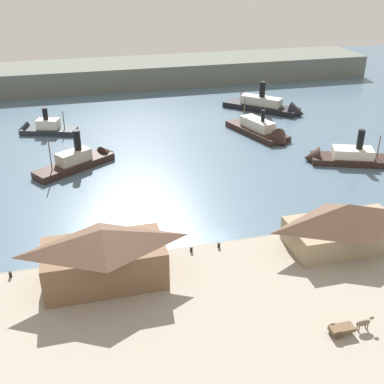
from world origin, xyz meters
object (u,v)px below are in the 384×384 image
(ferry_shed_west_terminal, at_px, (346,225))
(mooring_post_east, at_px, (219,245))
(ferry_near_quay, at_px, (264,132))
(ferry_moored_east, at_px, (82,160))
(mooring_post_center_east, at_px, (191,249))
(ferry_approaching_west, at_px, (271,107))
(ferry_moored_west, at_px, (42,129))
(ferry_shed_customs_shed, at_px, (104,255))
(horse_cart, at_px, (349,327))
(mooring_post_center_west, at_px, (10,274))
(ferry_departing_north, at_px, (341,157))

(ferry_shed_west_terminal, relative_size, mooring_post_east, 20.54)
(ferry_near_quay, relative_size, ferry_moored_east, 1.11)
(ferry_shed_west_terminal, xyz_separation_m, ferry_near_quay, (8.07, 53.67, -3.73))
(mooring_post_center_east, height_order, ferry_approaching_west, ferry_approaching_west)
(ferry_moored_west, bearing_deg, ferry_shed_customs_shed, -81.42)
(ferry_near_quay, bearing_deg, ferry_moored_east, -170.83)
(ferry_near_quay, bearing_deg, mooring_post_center_east, -123.31)
(horse_cart, height_order, mooring_post_center_west, horse_cart)
(horse_cart, distance_m, mooring_post_east, 24.66)
(ferry_departing_north, bearing_deg, horse_cart, -119.15)
(mooring_post_east, bearing_deg, ferry_moored_west, 113.54)
(ferry_near_quay, distance_m, ferry_moored_east, 48.23)
(ferry_shed_west_terminal, bearing_deg, ferry_approaching_west, 75.91)
(ferry_near_quay, bearing_deg, ferry_shed_west_terminal, -98.56)
(ferry_moored_east, bearing_deg, ferry_shed_customs_shed, -88.47)
(mooring_post_east, bearing_deg, ferry_departing_north, 36.78)
(ferry_shed_customs_shed, height_order, ferry_moored_east, ferry_shed_customs_shed)
(ferry_approaching_west, distance_m, ferry_departing_north, 41.02)
(mooring_post_center_east, xyz_separation_m, ferry_departing_north, (43.44, 29.09, -0.32))
(mooring_post_center_east, bearing_deg, horse_cart, -56.75)
(ferry_approaching_west, bearing_deg, mooring_post_east, -118.79)
(horse_cart, relative_size, mooring_post_center_west, 6.60)
(ferry_approaching_west, bearing_deg, ferry_near_quay, -117.16)
(horse_cart, relative_size, mooring_post_east, 6.60)
(ferry_shed_west_terminal, height_order, ferry_approaching_west, ferry_approaching_west)
(horse_cart, height_order, ferry_near_quay, ferry_near_quay)
(mooring_post_east, height_order, ferry_moored_west, ferry_moored_west)
(mooring_post_center_east, relative_size, ferry_approaching_west, 0.04)
(mooring_post_east, bearing_deg, ferry_approaching_west, 61.21)
(ferry_shed_customs_shed, xyz_separation_m, ferry_departing_north, (57.30, 33.25, -4.24))
(horse_cart, distance_m, ferry_moored_west, 97.83)
(mooring_post_center_west, bearing_deg, ferry_shed_west_terminal, -4.77)
(horse_cart, relative_size, ferry_moored_west, 0.36)
(mooring_post_east, xyz_separation_m, mooring_post_center_east, (-4.61, -0.06, 0.00))
(mooring_post_east, height_order, ferry_approaching_west, ferry_approaching_west)
(ferry_departing_north, bearing_deg, ferry_moored_east, 167.74)
(ferry_moored_west, distance_m, ferry_departing_north, 77.98)
(ferry_near_quay, relative_size, ferry_departing_north, 1.07)
(ferry_shed_west_terminal, distance_m, ferry_moored_west, 86.65)
(ferry_shed_west_terminal, height_order, ferry_moored_east, ferry_moored_east)
(horse_cart, bearing_deg, ferry_departing_north, 60.85)
(ferry_approaching_west, relative_size, ferry_departing_north, 1.09)
(horse_cart, bearing_deg, mooring_post_east, 114.17)
(ferry_moored_east, bearing_deg, horse_cart, -65.12)
(mooring_post_east, xyz_separation_m, mooring_post_center_west, (-32.05, 0.10, 0.00))
(mooring_post_center_west, relative_size, ferry_moored_east, 0.05)
(ferry_departing_north, bearing_deg, ferry_approaching_west, 90.47)
(ferry_moored_west, bearing_deg, ferry_departing_north, -29.21)
(ferry_shed_customs_shed, height_order, horse_cart, ferry_shed_customs_shed)
(mooring_post_center_east, bearing_deg, ferry_shed_west_terminal, -9.69)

